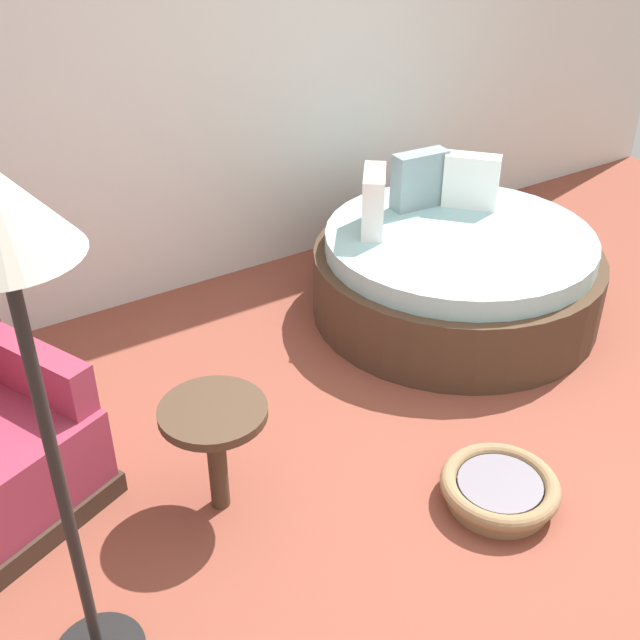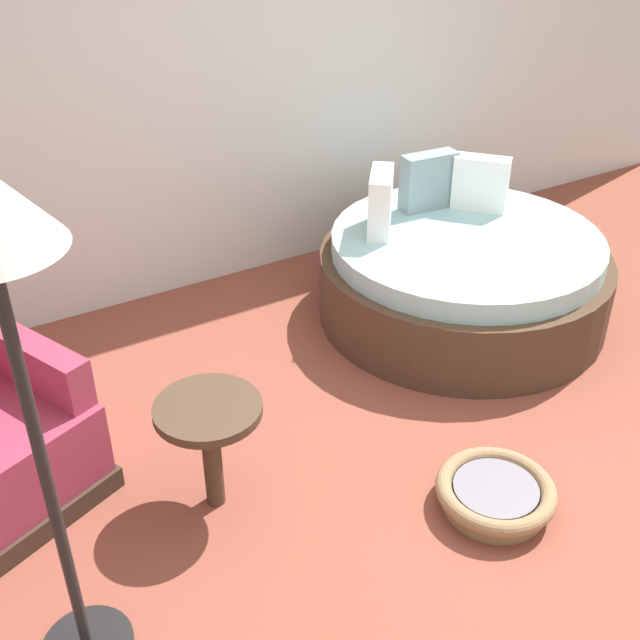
{
  "view_description": "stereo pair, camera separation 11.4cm",
  "coord_description": "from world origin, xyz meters",
  "views": [
    {
      "loc": [
        -1.95,
        -1.72,
        2.46
      ],
      "look_at": [
        -0.29,
        0.84,
        0.55
      ],
      "focal_mm": 44.13,
      "sensor_mm": 36.0,
      "label": 1
    },
    {
      "loc": [
        -1.85,
        -1.78,
        2.46
      ],
      "look_at": [
        -0.29,
        0.84,
        0.55
      ],
      "focal_mm": 44.13,
      "sensor_mm": 36.0,
      "label": 2
    }
  ],
  "objects": [
    {
      "name": "back_wall",
      "position": [
        0.0,
        2.45,
        1.56
      ],
      "size": [
        8.0,
        0.12,
        3.11
      ],
      "primitive_type": "cube",
      "color": "silver",
      "rests_on": "ground_plane"
    },
    {
      "name": "pet_basket",
      "position": [
        0.03,
        -0.07,
        0.07
      ],
      "size": [
        0.51,
        0.51,
        0.13
      ],
      "color": "#8E704C",
      "rests_on": "ground_plane"
    },
    {
      "name": "side_table",
      "position": [
        -0.97,
        0.56,
        0.43
      ],
      "size": [
        0.44,
        0.44,
        0.52
      ],
      "color": "#473323",
      "rests_on": "ground_plane"
    },
    {
      "name": "round_daybed",
      "position": [
        0.91,
        1.24,
        0.27
      ],
      "size": [
        1.67,
        1.67,
        0.87
      ],
      "color": "#473323",
      "rests_on": "ground_plane"
    },
    {
      "name": "ground_plane",
      "position": [
        0.0,
        0.0,
        -0.01
      ],
      "size": [
        8.0,
        8.0,
        0.02
      ],
      "primitive_type": "cube",
      "color": "brown"
    }
  ]
}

